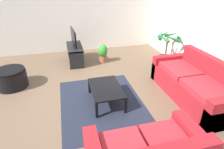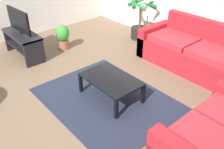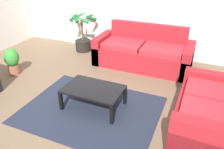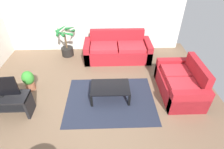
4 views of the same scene
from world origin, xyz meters
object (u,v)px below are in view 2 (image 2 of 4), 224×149
object	(u,v)px
tv_stand	(23,41)
coffee_table	(111,81)
couch_loveseat	(221,142)
couch_main	(194,53)
potted_plant_small	(63,36)
tv	(19,21)
potted_palm	(140,22)

from	to	relation	value
tv_stand	coffee_table	xyz separation A→B (m)	(2.36, 0.44, -0.02)
coffee_table	couch_loveseat	bearing A→B (deg)	4.15
couch_main	potted_plant_small	size ratio (longest dim) A/B	3.74
tv_stand	coffee_table	distance (m)	2.40
couch_loveseat	tv	distance (m)	4.23
potted_plant_small	couch_loveseat	bearing A→B (deg)	-3.81
couch_main	tv_stand	world-z (taller)	couch_main
couch_loveseat	tv	size ratio (longest dim) A/B	1.82
potted_palm	potted_plant_small	size ratio (longest dim) A/B	1.83
couch_loveseat	tv	bearing A→B (deg)	-172.26
couch_loveseat	tv	xyz separation A→B (m)	(-4.17, -0.57, 0.50)
potted_palm	potted_plant_small	xyz separation A→B (m)	(-0.71, -1.77, -0.11)
tv_stand	potted_plant_small	world-z (taller)	potted_plant_small
potted_palm	couch_loveseat	bearing A→B (deg)	-32.21
couch_loveseat	coffee_table	size ratio (longest dim) A/B	1.59
coffee_table	potted_palm	size ratio (longest dim) A/B	0.91
potted_plant_small	coffee_table	bearing A→B (deg)	-10.47
couch_loveseat	potted_plant_small	size ratio (longest dim) A/B	2.63
couch_main	potted_palm	bearing A→B (deg)	171.09
couch_main	coffee_table	world-z (taller)	couch_main
tv_stand	potted_palm	bearing A→B (deg)	70.07
potted_palm	tv_stand	bearing A→B (deg)	-109.93
tv	potted_palm	bearing A→B (deg)	70.04
couch_main	couch_loveseat	world-z (taller)	same
couch_loveseat	coffee_table	distance (m)	1.81
couch_main	couch_loveseat	xyz separation A→B (m)	(1.51, -1.76, -0.00)
tv_stand	tv	bearing A→B (deg)	93.76
coffee_table	couch_main	bearing A→B (deg)	81.28
coffee_table	potted_palm	distance (m)	2.59
tv_stand	tv	world-z (taller)	tv
tv	potted_palm	size ratio (longest dim) A/B	0.79
couch_main	tv_stand	bearing A→B (deg)	-138.67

